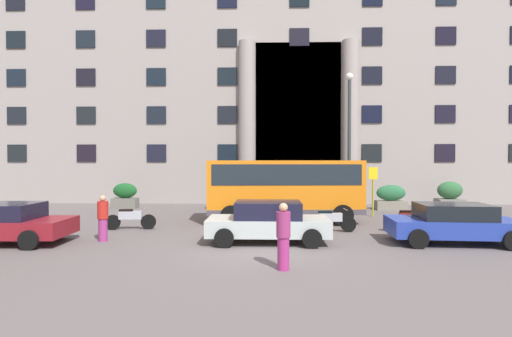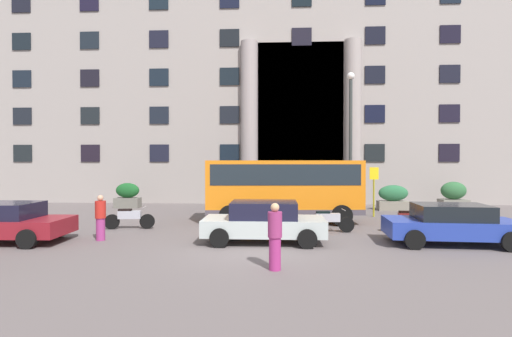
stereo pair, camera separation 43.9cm
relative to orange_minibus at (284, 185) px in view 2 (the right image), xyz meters
The scene contains 17 objects.
ground_plane 5.85m from the orange_minibus, 100.64° to the right, with size 80.00×64.00×0.12m, color #5E5554.
office_building_facade 13.34m from the orange_minibus, 94.88° to the left, with size 40.34×9.78×14.92m.
orange_minibus is the anchor object (origin of this frame).
bus_stop_sign 4.92m from the orange_minibus, 23.74° to the left, with size 0.44×0.08×2.45m.
hedge_planter_far_east 5.90m from the orange_minibus, 123.50° to the left, with size 1.90×0.72×1.47m.
hedge_planter_entrance_right 11.26m from the orange_minibus, 28.60° to the left, with size 1.49×0.96×1.58m.
hedge_planter_entrance_left 10.45m from the orange_minibus, 151.21° to the left, with size 1.45×0.74×1.46m.
hedge_planter_west 5.98m from the orange_minibus, 62.49° to the left, with size 2.12×0.86×1.26m.
hedge_planter_far_west 7.80m from the orange_minibus, 36.52° to the left, with size 1.70×0.71×1.41m.
parked_sedan_second 4.53m from the orange_minibus, 99.57° to the right, with size 4.09×2.03×1.38m.
parked_compact_extra 7.07m from the orange_minibus, 38.95° to the right, with size 4.26×2.24×1.33m.
motorcycle_near_kerb 5.45m from the orange_minibus, 24.18° to the right, with size 2.06×0.55×0.89m.
motorcycle_far_end 3.16m from the orange_minibus, 56.56° to the right, with size 2.06×0.55×0.89m.
scooter_by_planter 6.75m from the orange_minibus, 161.59° to the right, with size 2.00×0.55×0.89m.
pedestrian_man_crossing 7.78m from the orange_minibus, 92.61° to the right, with size 0.36×0.36×1.69m.
pedestrian_man_red_shirt 7.81m from the orange_minibus, 145.76° to the right, with size 0.36×0.36×1.58m.
lamppost_plaza_centre 5.66m from the orange_minibus, 43.38° to the left, with size 0.40×0.40×7.47m.
Camera 2 is at (0.72, -12.00, 2.74)m, focal length 27.29 mm.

